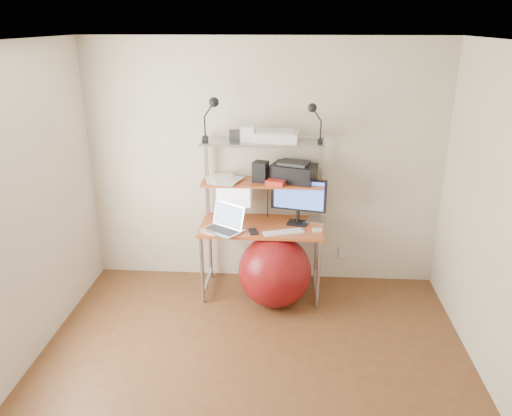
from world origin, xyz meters
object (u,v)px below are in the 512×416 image
(monitor_black, at_px, (298,197))
(exercise_ball, at_px, (275,271))
(printer, at_px, (294,172))
(monitor_silver, at_px, (233,198))
(laptop, at_px, (225,225))

(monitor_black, distance_m, exercise_ball, 0.76)
(printer, xyz_separation_m, exercise_ball, (-0.16, -0.38, -0.89))
(monitor_silver, xyz_separation_m, exercise_ball, (0.43, -0.37, -0.61))
(laptop, distance_m, printer, 0.84)
(laptop, xyz_separation_m, exercise_ball, (0.48, -0.08, -0.44))
(monitor_black, height_order, exercise_ball, monitor_black)
(monitor_black, distance_m, printer, 0.25)
(laptop, height_order, printer, printer)
(laptop, relative_size, printer, 0.96)
(printer, bearing_deg, monitor_black, -36.66)
(laptop, bearing_deg, monitor_black, 51.67)
(monitor_silver, bearing_deg, exercise_ball, -43.40)
(monitor_black, height_order, printer, printer)
(exercise_ball, bearing_deg, laptop, 170.78)
(monitor_silver, distance_m, monitor_black, 0.65)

